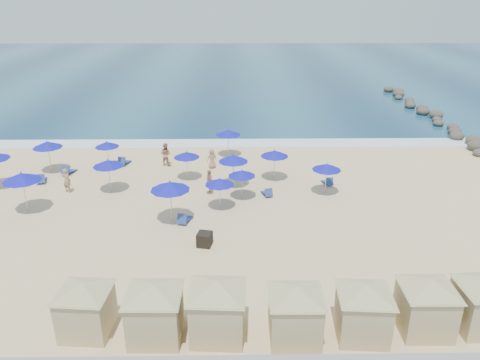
# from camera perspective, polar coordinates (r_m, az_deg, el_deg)

# --- Properties ---
(ground) EXTENTS (160.00, 160.00, 0.00)m
(ground) POSITION_cam_1_polar(r_m,az_deg,el_deg) (28.34, -6.33, -5.47)
(ground) COLOR #DCBD8B
(ground) RESTS_ON ground
(ocean) EXTENTS (160.00, 80.00, 0.06)m
(ocean) POSITION_cam_1_polar(r_m,az_deg,el_deg) (81.02, -2.82, 13.19)
(ocean) COLOR navy
(ocean) RESTS_ON ground
(surf_line) EXTENTS (160.00, 2.50, 0.08)m
(surf_line) POSITION_cam_1_polar(r_m,az_deg,el_deg) (42.59, -4.49, 4.44)
(surf_line) COLOR white
(surf_line) RESTS_ON ground
(rock_jetty) EXTENTS (2.56, 26.66, 0.96)m
(rock_jetty) POSITION_cam_1_polar(r_m,az_deg,el_deg) (55.65, 21.87, 7.58)
(rock_jetty) COLOR #332D2A
(rock_jetty) RESTS_ON ground
(trash_bin) EXTENTS (0.92, 0.92, 0.77)m
(trash_bin) POSITION_cam_1_polar(r_m,az_deg,el_deg) (25.98, -4.34, -7.22)
(trash_bin) COLOR black
(trash_bin) RESTS_ON ground
(cabana_0) EXTENTS (4.21, 4.21, 2.65)m
(cabana_0) POSITION_cam_1_polar(r_m,az_deg,el_deg) (20.49, -18.41, -13.79)
(cabana_0) COLOR #C7B188
(cabana_0) RESTS_ON ground
(cabana_1) EXTENTS (4.48, 4.48, 2.81)m
(cabana_1) POSITION_cam_1_polar(r_m,az_deg,el_deg) (19.51, -10.42, -14.58)
(cabana_1) COLOR #C7B188
(cabana_1) RESTS_ON ground
(cabana_2) EXTENTS (4.58, 4.58, 2.88)m
(cabana_2) POSITION_cam_1_polar(r_m,az_deg,el_deg) (19.28, -2.80, -14.53)
(cabana_2) COLOR #C7B188
(cabana_2) RESTS_ON ground
(cabana_3) EXTENTS (4.38, 4.38, 2.75)m
(cabana_3) POSITION_cam_1_polar(r_m,az_deg,el_deg) (19.30, 6.81, -14.93)
(cabana_3) COLOR #C7B188
(cabana_3) RESTS_ON ground
(cabana_4) EXTENTS (4.32, 4.32, 2.72)m
(cabana_4) POSITION_cam_1_polar(r_m,az_deg,el_deg) (19.93, 14.89, -14.32)
(cabana_4) COLOR #C7B188
(cabana_4) RESTS_ON ground
(cabana_5) EXTENTS (4.39, 4.39, 2.75)m
(cabana_5) POSITION_cam_1_polar(r_m,az_deg,el_deg) (20.96, 21.85, -13.21)
(cabana_5) COLOR #C7B188
(cabana_5) RESTS_ON ground
(umbrella_1) EXTENTS (2.38, 2.38, 2.71)m
(umbrella_1) POSITION_cam_1_polar(r_m,az_deg,el_deg) (31.88, -25.08, 0.34)
(umbrella_1) COLOR #A5A8AD
(umbrella_1) RESTS_ON ground
(umbrella_2) EXTENTS (2.22, 2.22, 2.53)m
(umbrella_2) POSITION_cam_1_polar(r_m,az_deg,el_deg) (38.23, -22.44, 4.02)
(umbrella_2) COLOR #A5A8AD
(umbrella_2) RESTS_ON ground
(umbrella_3) EXTENTS (2.11, 2.11, 2.40)m
(umbrella_3) POSITION_cam_1_polar(r_m,az_deg,el_deg) (33.15, -15.80, 1.99)
(umbrella_3) COLOR #A5A8AD
(umbrella_3) RESTS_ON ground
(umbrella_4) EXTENTS (1.89, 1.89, 2.15)m
(umbrella_4) POSITION_cam_1_polar(r_m,az_deg,el_deg) (37.89, -15.93, 4.20)
(umbrella_4) COLOR #A5A8AD
(umbrella_4) RESTS_ON ground
(umbrella_5) EXTENTS (1.93, 1.93, 2.19)m
(umbrella_5) POSITION_cam_1_polar(r_m,az_deg,el_deg) (34.29, -6.53, 3.10)
(umbrella_5) COLOR #A5A8AD
(umbrella_5) RESTS_ON ground
(umbrella_6) EXTENTS (2.38, 2.38, 2.71)m
(umbrella_6) POSITION_cam_1_polar(r_m,az_deg,el_deg) (27.89, -8.53, -0.71)
(umbrella_6) COLOR #A5A8AD
(umbrella_6) RESTS_ON ground
(umbrella_7) EXTENTS (2.12, 2.12, 2.42)m
(umbrella_7) POSITION_cam_1_polar(r_m,az_deg,el_deg) (32.74, -0.83, 2.64)
(umbrella_7) COLOR #A5A8AD
(umbrella_7) RESTS_ON ground
(umbrella_8) EXTENTS (1.88, 1.88, 2.13)m
(umbrella_8) POSITION_cam_1_polar(r_m,az_deg,el_deg) (29.48, -2.51, -0.21)
(umbrella_8) COLOR #A5A8AD
(umbrella_8) RESTS_ON ground
(umbrella_9) EXTENTS (2.08, 2.08, 2.37)m
(umbrella_9) POSITION_cam_1_polar(r_m,az_deg,el_deg) (38.86, -1.46, 5.83)
(umbrella_9) COLOR #A5A8AD
(umbrella_9) RESTS_ON ground
(umbrella_10) EXTENTS (2.05, 2.05, 2.34)m
(umbrella_10) POSITION_cam_1_polar(r_m,az_deg,el_deg) (34.05, 4.23, 3.26)
(umbrella_10) COLOR #A5A8AD
(umbrella_10) RESTS_ON ground
(umbrella_11) EXTENTS (2.00, 2.00, 2.27)m
(umbrella_11) POSITION_cam_1_polar(r_m,az_deg,el_deg) (32.09, 10.53, 1.59)
(umbrella_11) COLOR #A5A8AD
(umbrella_11) RESTS_ON ground
(umbrella_12) EXTENTS (1.84, 1.84, 2.09)m
(umbrella_12) POSITION_cam_1_polar(r_m,az_deg,el_deg) (30.90, 0.22, 0.85)
(umbrella_12) COLOR #A5A8AD
(umbrella_12) RESTS_ON ground
(beach_chair_0) EXTENTS (0.95, 1.50, 0.76)m
(beach_chair_0) POSITION_cam_1_polar(r_m,az_deg,el_deg) (36.96, -23.08, 0.11)
(beach_chair_0) COLOR navy
(beach_chair_0) RESTS_ON ground
(beach_chair_1) EXTENTS (0.90, 1.46, 0.75)m
(beach_chair_1) POSITION_cam_1_polar(r_m,az_deg,el_deg) (37.87, -20.20, 1.07)
(beach_chair_1) COLOR navy
(beach_chair_1) RESTS_ON ground
(beach_chair_2) EXTENTS (0.93, 1.50, 0.77)m
(beach_chair_2) POSITION_cam_1_polar(r_m,az_deg,el_deg) (38.56, -13.98, 2.20)
(beach_chair_2) COLOR navy
(beach_chair_2) RESTS_ON ground
(beach_chair_3) EXTENTS (0.91, 1.42, 0.72)m
(beach_chair_3) POSITION_cam_1_polar(r_m,az_deg,el_deg) (28.54, -6.83, -4.71)
(beach_chair_3) COLOR navy
(beach_chair_3) RESTS_ON ground
(beach_chair_4) EXTENTS (0.82, 1.28, 0.65)m
(beach_chair_4) POSITION_cam_1_polar(r_m,az_deg,el_deg) (31.94, 3.34, -1.54)
(beach_chair_4) COLOR navy
(beach_chair_4) RESTS_ON ground
(beach_chair_5) EXTENTS (0.74, 1.29, 0.67)m
(beach_chair_5) POSITION_cam_1_polar(r_m,az_deg,el_deg) (34.20, 10.65, -0.21)
(beach_chair_5) COLOR navy
(beach_chair_5) RESTS_ON ground
(beachgoer_0) EXTENTS (0.76, 0.64, 1.76)m
(beachgoer_0) POSITION_cam_1_polar(r_m,az_deg,el_deg) (34.35, -20.38, -0.03)
(beachgoer_0) COLOR #A7785D
(beachgoer_0) RESTS_ON ground
(beachgoer_1) EXTENTS (1.09, 0.98, 1.86)m
(beachgoer_1) POSITION_cam_1_polar(r_m,az_deg,el_deg) (37.54, -9.07, 3.13)
(beachgoer_1) COLOR #A7785D
(beachgoer_1) RESTS_ON ground
(beachgoer_2) EXTENTS (0.73, 1.09, 1.72)m
(beachgoer_2) POSITION_cam_1_polar(r_m,az_deg,el_deg) (32.10, -3.76, -0.19)
(beachgoer_2) COLOR #A7785D
(beachgoer_2) RESTS_ON ground
(beachgoer_3) EXTENTS (0.90, 0.74, 1.58)m
(beachgoer_3) POSITION_cam_1_polar(r_m,az_deg,el_deg) (36.62, -3.43, 2.64)
(beachgoer_3) COLOR #A7785D
(beachgoer_3) RESTS_ON ground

